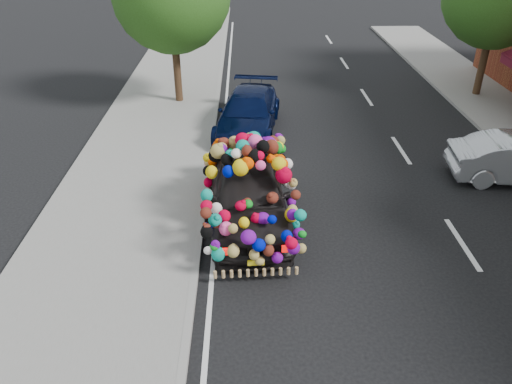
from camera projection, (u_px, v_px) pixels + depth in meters
ground at (303, 246)px, 11.19m from camera, size 100.00×100.00×0.00m
sidewalk at (111, 247)px, 11.07m from camera, size 4.00×60.00×0.12m
kerb at (199, 245)px, 11.11m from camera, size 0.15×60.00×0.13m
lane_markings at (462, 244)px, 11.27m from camera, size 6.00×50.00×0.01m
plush_art_car at (248, 179)px, 11.56m from camera, size 2.43×4.84×2.19m
navy_sedan at (248, 113)px, 16.56m from camera, size 2.51×4.80×1.33m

